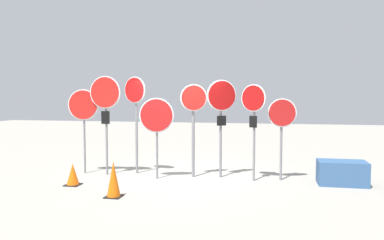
# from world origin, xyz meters

# --- Properties ---
(ground_plane) EXTENTS (40.00, 40.00, 0.00)m
(ground_plane) POSITION_xyz_m (0.00, 0.00, 0.00)
(ground_plane) COLOR gray
(stop_sign_0) EXTENTS (0.83, 0.15, 2.28)m
(stop_sign_0) POSITION_xyz_m (-2.58, -0.11, 1.73)
(stop_sign_0) COLOR slate
(stop_sign_0) RESTS_ON ground
(stop_sign_1) EXTENTS (0.86, 0.13, 2.62)m
(stop_sign_1) POSITION_xyz_m (-1.91, -0.17, 1.98)
(stop_sign_1) COLOR slate
(stop_sign_1) RESTS_ON ground
(stop_sign_2) EXTENTS (0.67, 0.29, 2.62)m
(stop_sign_2) POSITION_xyz_m (-1.21, 0.18, 1.91)
(stop_sign_2) COLOR slate
(stop_sign_2) RESTS_ON ground
(stop_sign_3) EXTENTS (0.86, 0.16, 2.05)m
(stop_sign_3) POSITION_xyz_m (-0.45, -0.37, 1.52)
(stop_sign_3) COLOR slate
(stop_sign_3) RESTS_ON ground
(stop_sign_4) EXTENTS (0.65, 0.28, 2.40)m
(stop_sign_4) POSITION_xyz_m (0.41, 0.03, 1.69)
(stop_sign_4) COLOR slate
(stop_sign_4) RESTS_ON ground
(stop_sign_5) EXTENTS (0.70, 0.42, 2.51)m
(stop_sign_5) POSITION_xyz_m (1.12, 0.13, 1.85)
(stop_sign_5) COLOR slate
(stop_sign_5) RESTS_ON ground
(stop_sign_6) EXTENTS (0.60, 0.34, 2.42)m
(stop_sign_6) POSITION_xyz_m (1.94, -0.10, 1.79)
(stop_sign_6) COLOR slate
(stop_sign_6) RESTS_ON ground
(stop_sign_7) EXTENTS (0.70, 0.17, 2.04)m
(stop_sign_7) POSITION_xyz_m (2.62, 0.09, 1.52)
(stop_sign_7) COLOR slate
(stop_sign_7) RESTS_ON ground
(traffic_cone_0) EXTENTS (0.35, 0.35, 0.51)m
(traffic_cone_0) POSITION_xyz_m (-2.19, -1.40, 0.25)
(traffic_cone_0) COLOR black
(traffic_cone_0) RESTS_ON ground
(traffic_cone_1) EXTENTS (0.34, 0.34, 0.76)m
(traffic_cone_1) POSITION_xyz_m (-0.83, -2.19, 0.37)
(traffic_cone_1) COLOR black
(traffic_cone_1) RESTS_ON ground
(storage_crate) EXTENTS (1.11, 0.67, 0.56)m
(storage_crate) POSITION_xyz_m (4.02, -0.07, 0.28)
(storage_crate) COLOR #335684
(storage_crate) RESTS_ON ground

